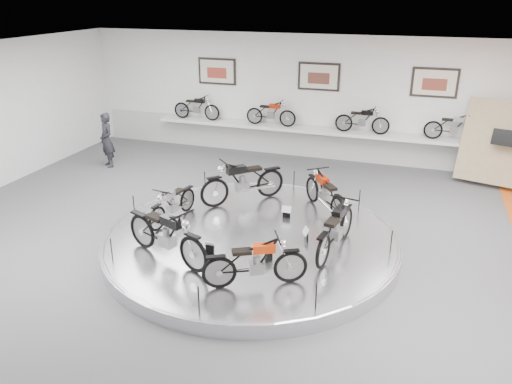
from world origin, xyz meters
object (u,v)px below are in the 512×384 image
(bike_e, at_px, (255,262))
(bike_d, at_px, (166,234))
(display_platform, at_px, (251,241))
(bike_f, at_px, (336,228))
(bike_c, at_px, (173,203))
(bike_a, at_px, (325,193))
(bike_b, at_px, (243,181))
(shelf, at_px, (315,131))
(visitor, at_px, (107,140))

(bike_e, bearing_deg, bike_d, 142.79)
(display_platform, relative_size, bike_f, 3.61)
(display_platform, relative_size, bike_c, 4.32)
(bike_a, distance_m, bike_b, 2.06)
(bike_b, bearing_deg, shelf, -143.83)
(bike_d, bearing_deg, bike_a, 73.40)
(bike_b, xyz_separation_m, bike_d, (-0.44, -3.19, -0.01))
(bike_c, distance_m, bike_e, 3.33)
(display_platform, distance_m, bike_f, 1.98)
(display_platform, height_order, bike_d, bike_d)
(bike_c, relative_size, bike_f, 0.84)
(bike_c, xyz_separation_m, bike_d, (0.72, -1.65, 0.12))
(bike_a, relative_size, visitor, 0.97)
(display_platform, distance_m, bike_d, 2.08)
(display_platform, bearing_deg, bike_d, -128.90)
(display_platform, xyz_separation_m, bike_d, (-1.23, -1.52, 0.71))
(bike_f, relative_size, visitor, 1.02)
(bike_f, bearing_deg, bike_c, 94.70)
(bike_c, relative_size, visitor, 0.86)
(bike_d, height_order, visitor, visitor)
(shelf, relative_size, bike_e, 6.77)
(bike_a, height_order, visitor, visitor)
(bike_d, xyz_separation_m, visitor, (-4.86, 5.22, 0.01))
(bike_f, xyz_separation_m, visitor, (-7.94, 3.86, 0.04))
(display_platform, distance_m, bike_c, 2.04)
(shelf, xyz_separation_m, bike_f, (1.86, -6.57, -0.18))
(bike_a, bearing_deg, bike_f, 159.65)
(bike_b, bearing_deg, display_platform, 70.81)
(display_platform, relative_size, bike_a, 3.80)
(bike_b, bearing_deg, visitor, -65.34)
(bike_b, height_order, bike_d, bike_b)
(shelf, relative_size, bike_d, 5.79)
(shelf, xyz_separation_m, bike_a, (1.27, -4.71, -0.20))
(display_platform, bearing_deg, visitor, 148.72)
(bike_e, height_order, visitor, visitor)
(bike_a, relative_size, bike_d, 0.89)
(shelf, height_order, bike_a, bike_a)
(display_platform, height_order, bike_c, bike_c)
(bike_b, bearing_deg, bike_a, 136.20)
(visitor, bearing_deg, bike_d, -12.15)
(shelf, distance_m, bike_e, 8.31)
(bike_a, distance_m, bike_e, 3.60)
(display_platform, bearing_deg, bike_a, 53.04)
(bike_b, relative_size, visitor, 1.11)
(display_platform, height_order, bike_f, bike_f)
(bike_f, height_order, visitor, visitor)
(bike_f, bearing_deg, bike_e, 155.37)
(bike_b, height_order, visitor, visitor)
(bike_a, relative_size, bike_c, 1.14)
(bike_c, bearing_deg, bike_d, 31.93)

